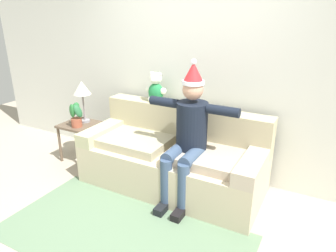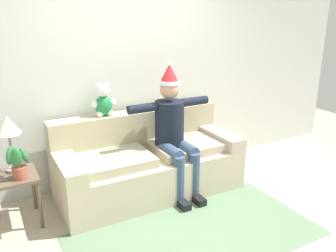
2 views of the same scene
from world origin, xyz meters
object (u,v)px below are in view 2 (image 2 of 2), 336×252
(table_lamp, at_px, (8,128))
(potted_plant, at_px, (18,163))
(person_seated, at_px, (173,128))
(teddy_bear, at_px, (104,101))
(couch, at_px, (147,163))
(side_table, at_px, (14,184))

(table_lamp, relative_size, potted_plant, 1.72)
(person_seated, relative_size, table_lamp, 2.68)
(teddy_bear, height_order, potted_plant, teddy_bear)
(teddy_bear, bearing_deg, couch, -34.99)
(teddy_bear, bearing_deg, side_table, -164.21)
(side_table, bearing_deg, table_lamp, 73.16)
(side_table, bearing_deg, person_seated, -5.10)
(person_seated, bearing_deg, potted_plant, 178.22)
(couch, relative_size, potted_plant, 6.33)
(table_lamp, bearing_deg, couch, -3.02)
(potted_plant, bearing_deg, person_seated, -1.78)
(teddy_bear, height_order, side_table, teddy_bear)
(teddy_bear, bearing_deg, potted_plant, -158.06)
(teddy_bear, distance_m, potted_plant, 1.15)
(potted_plant, bearing_deg, side_table, 121.77)
(couch, distance_m, teddy_bear, 0.89)
(couch, relative_size, person_seated, 1.38)
(couch, distance_m, table_lamp, 1.58)
(couch, height_order, table_lamp, table_lamp)
(table_lamp, height_order, potted_plant, table_lamp)
(teddy_bear, relative_size, potted_plant, 1.14)
(teddy_bear, bearing_deg, person_seated, -34.52)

